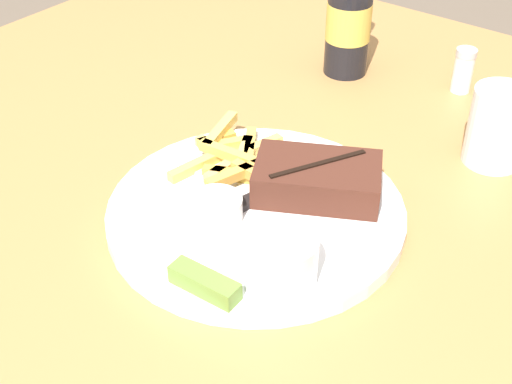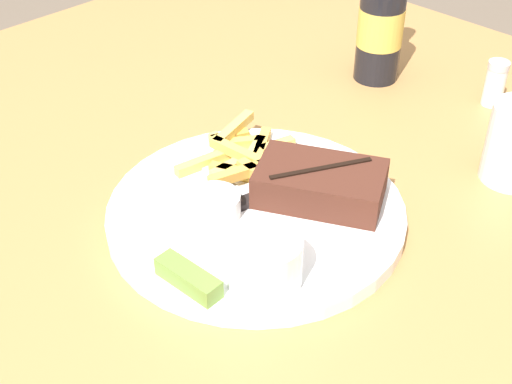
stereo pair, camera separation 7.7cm
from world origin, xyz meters
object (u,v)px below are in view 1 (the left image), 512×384
object	(u,v)px
coleslaw_cup	(280,257)
dipping_sauce_cup	(216,207)
salt_shaker	(463,70)
dinner_plate	(256,213)
beer_bottle	(349,19)
steak_portion	(317,179)
fork_utensil	(202,173)
knife_utensil	(281,185)
pickle_spear	(205,283)
drinking_glass	(498,127)

from	to	relation	value
coleslaw_cup	dipping_sauce_cup	bearing A→B (deg)	161.78
salt_shaker	dinner_plate	bearing A→B (deg)	-97.23
beer_bottle	dipping_sauce_cup	bearing A→B (deg)	-77.53
dinner_plate	steak_portion	xyz separation A→B (m)	(0.04, 0.06, 0.03)
steak_portion	fork_utensil	bearing A→B (deg)	-157.85
steak_portion	knife_utensil	bearing A→B (deg)	-158.10
steak_portion	pickle_spear	bearing A→B (deg)	-89.37
drinking_glass	beer_bottle	bearing A→B (deg)	160.70
dipping_sauce_cup	knife_utensil	world-z (taller)	dipping_sauce_cup
salt_shaker	knife_utensil	bearing A→B (deg)	-97.97
dinner_plate	drinking_glass	distance (m)	0.32
dipping_sauce_cup	salt_shaker	bearing A→B (deg)	80.81
beer_bottle	salt_shaker	world-z (taller)	beer_bottle
steak_portion	coleslaw_cup	size ratio (longest dim) A/B	2.23
knife_utensil	beer_bottle	xyz separation A→B (m)	(-0.11, 0.32, 0.06)
dipping_sauce_cup	salt_shaker	distance (m)	0.47
drinking_glass	dinner_plate	bearing A→B (deg)	-120.53
steak_portion	dipping_sauce_cup	size ratio (longest dim) A/B	2.86
coleslaw_cup	pickle_spear	xyz separation A→B (m)	(-0.05, -0.06, -0.02)
dipping_sauce_cup	pickle_spear	xyz separation A→B (m)	(0.06, -0.09, -0.00)
dipping_sauce_cup	drinking_glass	world-z (taller)	drinking_glass
dipping_sauce_cup	drinking_glass	xyz separation A→B (m)	(0.18, 0.31, 0.02)
fork_utensil	beer_bottle	size ratio (longest dim) A/B	0.56
dipping_sauce_cup	salt_shaker	world-z (taller)	salt_shaker
coleslaw_cup	beer_bottle	size ratio (longest dim) A/B	0.30
fork_utensil	knife_utensil	world-z (taller)	knife_utensil
dinner_plate	beer_bottle	xyz separation A→B (m)	(-0.11, 0.37, 0.08)
dipping_sauce_cup	coleslaw_cup	bearing A→B (deg)	-18.22
beer_bottle	knife_utensil	bearing A→B (deg)	-70.62
beer_bottle	pickle_spear	bearing A→B (deg)	-73.01
dinner_plate	beer_bottle	distance (m)	0.39
fork_utensil	drinking_glass	bearing A→B (deg)	53.18
steak_portion	dipping_sauce_cup	xyz separation A→B (m)	(-0.06, -0.10, -0.01)
dinner_plate	drinking_glass	world-z (taller)	drinking_glass
coleslaw_cup	fork_utensil	size ratio (longest dim) A/B	0.54
coleslaw_cup	knife_utensil	bearing A→B (deg)	125.20
dipping_sauce_cup	dinner_plate	bearing A→B (deg)	63.03
drinking_glass	fork_utensil	bearing A→B (deg)	-133.41
coleslaw_cup	salt_shaker	distance (m)	0.50
dinner_plate	salt_shaker	xyz separation A→B (m)	(0.05, 0.42, 0.02)
coleslaw_cup	salt_shaker	size ratio (longest dim) A/B	1.12
coleslaw_cup	beer_bottle	world-z (taller)	beer_bottle
steak_portion	beer_bottle	distance (m)	0.34
fork_utensil	knife_utensil	xyz separation A→B (m)	(0.09, 0.04, 0.00)
fork_utensil	dipping_sauce_cup	bearing A→B (deg)	-31.71
steak_portion	coleslaw_cup	distance (m)	0.15
dipping_sauce_cup	pickle_spear	world-z (taller)	dipping_sauce_cup
coleslaw_cup	fork_utensil	distance (m)	0.20
steak_portion	fork_utensil	world-z (taller)	steak_portion
beer_bottle	drinking_glass	xyz separation A→B (m)	(0.27, -0.10, -0.04)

